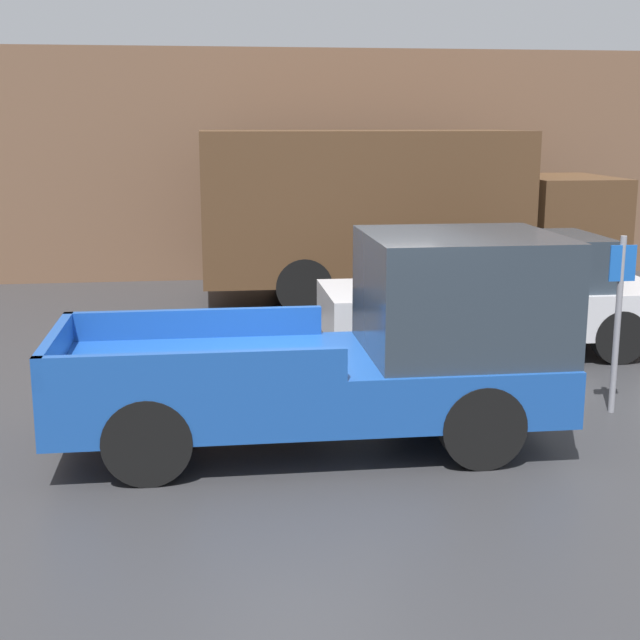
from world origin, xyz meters
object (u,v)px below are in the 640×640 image
at_px(pickup_truck, 365,347).
at_px(parking_sign, 618,314).
at_px(delivery_truck, 394,209).
at_px(car, 498,294).

bearing_deg(pickup_truck, parking_sign, 10.35).
bearing_deg(delivery_truck, parking_sign, -80.86).
xyz_separation_m(car, delivery_truck, (-0.66, 4.05, 0.83)).
xyz_separation_m(pickup_truck, car, (2.52, 3.36, -0.15)).
bearing_deg(parking_sign, pickup_truck, -169.65).
bearing_deg(pickup_truck, car, 53.19).
relative_size(car, parking_sign, 2.41).
bearing_deg(pickup_truck, delivery_truck, 75.95).
bearing_deg(parking_sign, delivery_truck, 99.14).
height_order(delivery_truck, parking_sign, delivery_truck).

